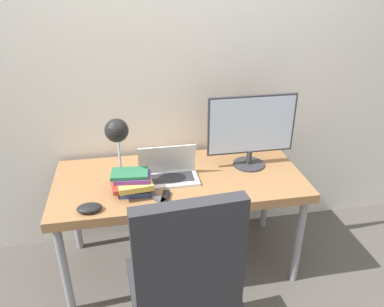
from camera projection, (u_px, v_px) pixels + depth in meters
name	position (u px, v px, depth m)	size (l,w,h in m)	color
ground_plane	(189.00, 301.00, 2.43)	(12.00, 12.00, 0.00)	#514C47
wall_back	(169.00, 72.00, 2.53)	(8.00, 0.05, 2.60)	silver
desk	(179.00, 185.00, 2.44)	(1.59, 0.72, 0.72)	#996B42
laptop	(168.00, 172.00, 2.38)	(0.37, 0.21, 0.22)	silver
monitor	(251.00, 128.00, 2.44)	(0.59, 0.21, 0.49)	#333338
desk_lamp	(117.00, 135.00, 2.16)	(0.14, 0.30, 0.45)	#4C4C51
office_chair	(185.00, 280.00, 1.75)	(0.64, 0.65, 1.13)	black
book_stack	(133.00, 182.00, 2.22)	(0.25, 0.22, 0.14)	#334C8C
tv_remote	(156.00, 197.00, 2.18)	(0.11, 0.14, 0.02)	#4C4C51
media_remote	(165.00, 198.00, 2.18)	(0.08, 0.15, 0.02)	black
game_controller	(89.00, 208.00, 2.07)	(0.14, 0.10, 0.04)	black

